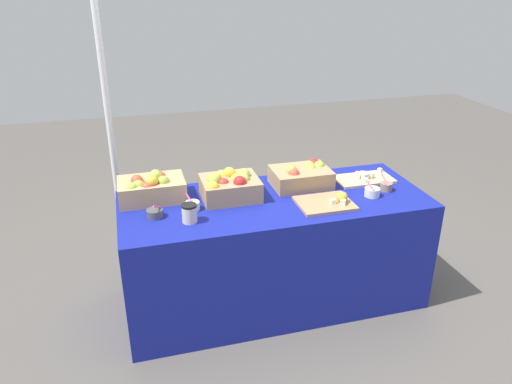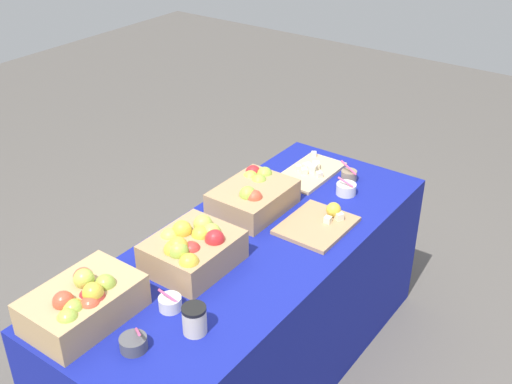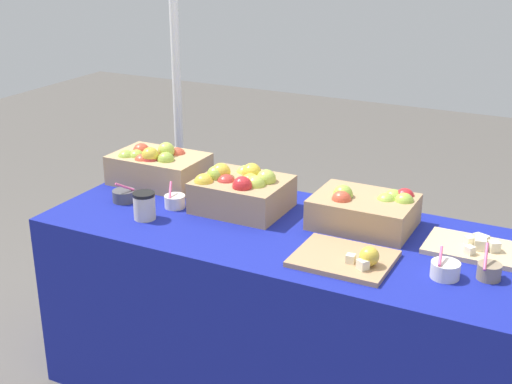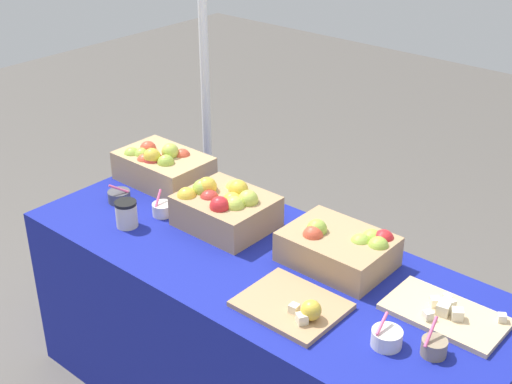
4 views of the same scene
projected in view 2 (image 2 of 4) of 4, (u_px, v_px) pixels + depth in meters
The scene contains 12 objects.
ground_plane at pixel (251, 370), 3.02m from camera, with size 10.00×10.00×0.00m, color #56514C.
table at pixel (251, 310), 2.84m from camera, with size 1.90×0.76×0.74m, color navy.
apple_crate_left at pixel (83, 303), 2.19m from camera, with size 0.40×0.26×0.19m.
apple_crate_middle at pixel (192, 249), 2.47m from camera, with size 0.35×0.29×0.18m.
apple_crate_right at pixel (253, 196), 2.86m from camera, with size 0.37×0.28×0.16m.
cutting_board_front at pixel (320, 223), 2.76m from camera, with size 0.33×0.27×0.08m.
cutting_board_back at pixel (310, 172), 3.18m from camera, with size 0.38×0.22×0.06m.
sample_bowl_near at pixel (349, 175), 3.11m from camera, with size 0.08×0.09×0.11m.
sample_bowl_mid at pixel (134, 343), 2.10m from camera, with size 0.09×0.09×0.09m.
sample_bowl_far at pixel (170, 303), 2.27m from camera, with size 0.08×0.08×0.10m.
sample_bowl_extra at pixel (346, 189), 3.00m from camera, with size 0.09×0.09×0.09m.
coffee_cup at pixel (194, 320), 2.15m from camera, with size 0.09×0.09×0.11m.
Camera 2 is at (-1.77, -1.31, 2.24)m, focal length 44.19 mm.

